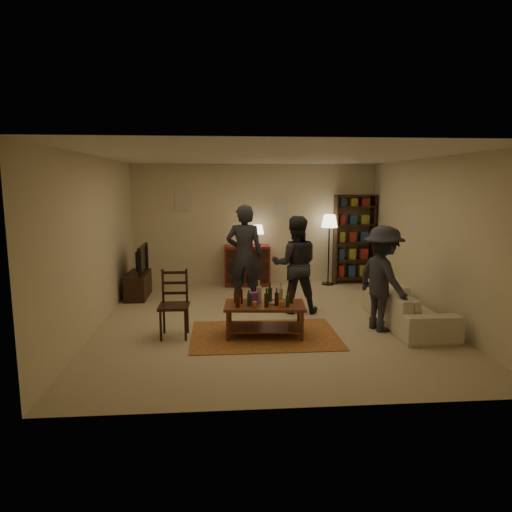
{
  "coord_description": "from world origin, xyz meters",
  "views": [
    {
      "loc": [
        -0.8,
        -7.31,
        2.27
      ],
      "look_at": [
        -0.21,
        0.1,
        1.08
      ],
      "focal_mm": 32.0,
      "sensor_mm": 36.0,
      "label": 1
    }
  ],
  "objects": [
    {
      "name": "person_left",
      "position": [
        -0.34,
        1.07,
        0.95
      ],
      "size": [
        0.76,
        0.57,
        1.89
      ],
      "primitive_type": "imported",
      "rotation": [
        0.0,
        0.0,
        2.95
      ],
      "color": "#222228",
      "rests_on": "ground"
    },
    {
      "name": "floor",
      "position": [
        0.0,
        0.0,
        0.0
      ],
      "size": [
        6.0,
        6.0,
        0.0
      ],
      "primitive_type": "plane",
      "color": "#C6B793",
      "rests_on": "ground"
    },
    {
      "name": "floor_lamp",
      "position": [
        1.64,
        2.65,
        1.34
      ],
      "size": [
        0.36,
        0.36,
        1.58
      ],
      "color": "black",
      "rests_on": "ground"
    },
    {
      "name": "coffee_table",
      "position": [
        -0.15,
        -0.73,
        0.42
      ],
      "size": [
        1.24,
        0.75,
        0.83
      ],
      "rotation": [
        0.0,
        0.0,
        -0.08
      ],
      "color": "brown",
      "rests_on": "ground"
    },
    {
      "name": "person_by_sofa",
      "position": [
        1.7,
        -0.61,
        0.82
      ],
      "size": [
        0.9,
        1.19,
        1.64
      ],
      "primitive_type": "imported",
      "rotation": [
        0.0,
        0.0,
        1.88
      ],
      "color": "#2A2A32",
      "rests_on": "ground"
    },
    {
      "name": "bookshelf",
      "position": [
        2.25,
        2.78,
        1.03
      ],
      "size": [
        0.9,
        0.34,
        2.02
      ],
      "color": "black",
      "rests_on": "ground"
    },
    {
      "name": "tv_stand",
      "position": [
        -2.44,
        1.8,
        0.38
      ],
      "size": [
        0.4,
        1.0,
        1.06
      ],
      "color": "black",
      "rests_on": "ground"
    },
    {
      "name": "rug",
      "position": [
        -0.14,
        -0.74,
        0.01
      ],
      "size": [
        2.2,
        1.5,
        0.01
      ],
      "primitive_type": "cube",
      "color": "brown",
      "rests_on": "ground"
    },
    {
      "name": "dresser",
      "position": [
        -0.19,
        2.71,
        0.48
      ],
      "size": [
        1.0,
        0.5,
        1.36
      ],
      "color": "maroon",
      "rests_on": "ground"
    },
    {
      "name": "sofa",
      "position": [
        2.2,
        -0.4,
        0.3
      ],
      "size": [
        0.81,
        2.08,
        0.61
      ],
      "primitive_type": "imported",
      "rotation": [
        0.0,
        0.0,
        1.57
      ],
      "color": "beige",
      "rests_on": "ground"
    },
    {
      "name": "room_shell",
      "position": [
        -0.65,
        2.98,
        1.81
      ],
      "size": [
        6.0,
        6.0,
        6.0
      ],
      "color": "beige",
      "rests_on": "ground"
    },
    {
      "name": "person_right",
      "position": [
        0.52,
        0.51,
        0.86
      ],
      "size": [
        0.88,
        0.71,
        1.71
      ],
      "primitive_type": "imported",
      "rotation": [
        0.0,
        0.0,
        3.06
      ],
      "color": "#222229",
      "rests_on": "ground"
    },
    {
      "name": "dining_chair",
      "position": [
        -1.49,
        -0.63,
        0.54
      ],
      "size": [
        0.45,
        0.45,
        1.02
      ],
      "rotation": [
        0.0,
        0.0,
        -0.02
      ],
      "color": "black",
      "rests_on": "ground"
    }
  ]
}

